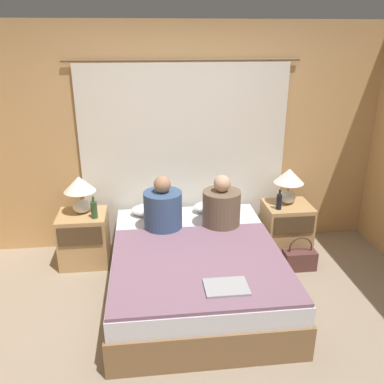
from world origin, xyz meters
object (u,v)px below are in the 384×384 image
(beer_bottle_on_left_stand, at_px, (94,209))
(handbag_on_floor, at_px, (299,259))
(laptop_on_bed, at_px, (226,287))
(nightstand_right, at_px, (286,228))
(bed, at_px, (196,271))
(nightstand_left, at_px, (84,238))
(beer_bottle_on_right_stand, at_px, (279,201))
(pillow_left, at_px, (156,209))
(person_right_in_bed, at_px, (221,207))
(lamp_right, at_px, (289,181))
(pillow_right, at_px, (217,207))
(person_left_in_bed, at_px, (163,209))
(lamp_left, at_px, (80,189))

(beer_bottle_on_left_stand, height_order, handbag_on_floor, beer_bottle_on_left_stand)
(beer_bottle_on_left_stand, bearing_deg, laptop_on_bed, -49.01)
(laptop_on_bed, bearing_deg, nightstand_right, 55.17)
(bed, xyz_separation_m, nightstand_left, (-1.13, 0.71, 0.05))
(nightstand_left, height_order, beer_bottle_on_right_stand, beer_bottle_on_right_stand)
(nightstand_left, xyz_separation_m, pillow_left, (0.79, 0.11, 0.26))
(nightstand_right, bearing_deg, beer_bottle_on_right_stand, -145.07)
(person_right_in_bed, distance_m, beer_bottle_on_right_stand, 0.69)
(nightstand_left, bearing_deg, pillow_left, 7.84)
(lamp_right, height_order, pillow_left, lamp_right)
(pillow_right, relative_size, laptop_on_bed, 1.60)
(lamp_right, height_order, beer_bottle_on_right_stand, lamp_right)
(laptop_on_bed, height_order, handbag_on_floor, laptop_on_bed)
(beer_bottle_on_right_stand, distance_m, laptop_on_bed, 1.56)
(bed, xyz_separation_m, person_left_in_bed, (-0.28, 0.44, 0.47))
(pillow_left, distance_m, person_right_in_bed, 0.78)
(lamp_left, distance_m, handbag_on_floor, 2.44)
(pillow_right, height_order, person_right_in_bed, person_right_in_bed)
(person_left_in_bed, bearing_deg, beer_bottle_on_right_stand, 7.32)
(lamp_right, distance_m, pillow_right, 0.84)
(lamp_right, relative_size, person_right_in_bed, 0.73)
(laptop_on_bed, bearing_deg, handbag_on_floor, 44.89)
(laptop_on_bed, bearing_deg, person_right_in_bed, 81.64)
(handbag_on_floor, bearing_deg, person_left_in_bed, 174.19)
(lamp_left, height_order, beer_bottle_on_left_stand, lamp_left)
(nightstand_right, relative_size, person_right_in_bed, 1.02)
(person_right_in_bed, distance_m, handbag_on_floor, 1.03)
(nightstand_right, relative_size, lamp_left, 1.40)
(person_left_in_bed, height_order, laptop_on_bed, person_left_in_bed)
(laptop_on_bed, bearing_deg, lamp_right, 56.18)
(nightstand_right, relative_size, lamp_right, 1.40)
(bed, height_order, lamp_left, lamp_left)
(person_left_in_bed, xyz_separation_m, handbag_on_floor, (1.43, -0.15, -0.59))
(lamp_left, relative_size, laptop_on_bed, 1.19)
(lamp_right, bearing_deg, laptop_on_bed, -123.82)
(nightstand_left, distance_m, lamp_right, 2.33)
(nightstand_left, distance_m, handbag_on_floor, 2.33)
(lamp_right, bearing_deg, person_right_in_bed, -158.58)
(lamp_left, bearing_deg, nightstand_left, -90.00)
(handbag_on_floor, bearing_deg, pillow_left, 160.92)
(nightstand_right, xyz_separation_m, person_right_in_bed, (-0.81, -0.26, 0.41))
(bed, height_order, laptop_on_bed, laptop_on_bed)
(handbag_on_floor, bearing_deg, nightstand_left, 169.82)
(lamp_right, bearing_deg, lamp_left, 180.00)
(beer_bottle_on_left_stand, bearing_deg, pillow_left, 18.27)
(person_right_in_bed, xyz_separation_m, laptop_on_bed, (-0.17, -1.14, -0.18))
(nightstand_left, xyz_separation_m, laptop_on_bed, (1.28, -1.41, 0.23))
(lamp_right, distance_m, pillow_left, 1.51)
(pillow_left, bearing_deg, laptop_on_bed, -71.82)
(bed, bearing_deg, beer_bottle_on_left_stand, 148.35)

